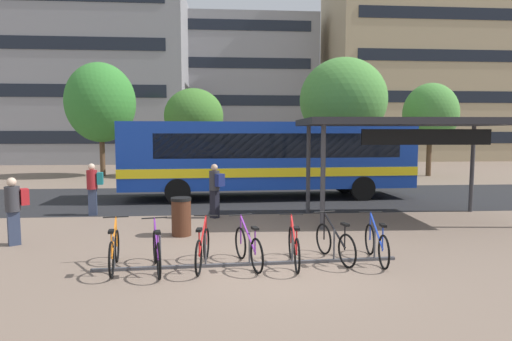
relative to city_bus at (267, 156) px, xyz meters
The scene contains 23 objects.
ground 9.31m from the city_bus, 95.29° to the right, with size 200.00×200.00×0.00m, color #7A6656.
bus_lane_asphalt 1.96m from the city_bus, behind, with size 80.00×7.20×0.01m, color #232326.
city_bus is the anchor object (origin of this frame).
bike_rack 9.27m from the city_bus, 98.07° to the right, with size 6.35×0.42×0.70m.
parked_bicycle_orange_0 10.03m from the city_bus, 113.85° to the right, with size 0.52×1.71×0.99m.
parked_bicycle_purple_1 9.85m from the city_bus, 108.83° to the right, with size 0.59×1.69×0.99m.
parked_bicycle_red_2 9.45m from the city_bus, 103.90° to the right, with size 0.52×1.72×0.99m.
parked_bicycle_purple_3 9.24m from the city_bus, 98.22° to the right, with size 0.65×1.67×0.99m.
parked_bicycle_red_4 9.21m from the city_bus, 92.25° to the right, with size 0.52×1.72×0.99m.
parked_bicycle_black_5 8.96m from the city_bus, 86.27° to the right, with size 0.61×1.68×0.99m.
parked_bicycle_blue_6 9.18m from the city_bus, 80.79° to the right, with size 0.52×1.72×0.99m.
transit_shelter 6.33m from the city_bus, 50.92° to the right, with size 6.66×3.50×3.19m.
commuter_red_pack_0 9.88m from the city_bus, 134.79° to the right, with size 0.60×0.55×1.68m.
commuter_navy_pack_1 4.65m from the city_bus, 117.18° to the right, with size 0.58×0.59×1.76m.
commuter_teal_pack_2 7.05m from the city_bus, 151.75° to the right, with size 0.56×0.39×1.74m.
trash_bin 7.11m from the city_bus, 114.99° to the right, with size 0.55×0.55×1.03m.
street_tree_0 8.74m from the city_bus, 51.82° to the left, with size 5.02×5.02×7.09m.
street_tree_1 14.19m from the city_bus, 36.24° to the left, with size 3.42×3.42×5.91m.
street_tree_2 10.31m from the city_bus, 111.62° to the left, with size 3.74×3.74×5.58m.
street_tree_3 13.96m from the city_bus, 134.56° to the left, with size 4.32×4.32×7.17m.
building_left_wing 30.30m from the city_bus, 123.57° to the left, with size 21.87×10.46×15.90m.
building_right_wing 33.94m from the city_bus, 53.73° to the left, with size 19.60×10.30×23.20m.
building_centre_block 33.22m from the city_bus, 89.71° to the left, with size 16.34×11.98×15.46m.
Camera 1 is at (-0.94, -8.37, 2.75)m, focal length 29.19 mm.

